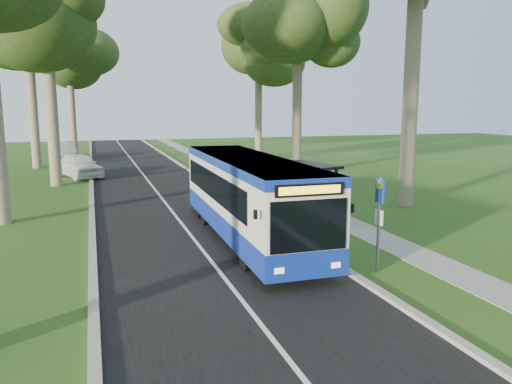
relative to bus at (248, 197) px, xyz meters
The scene contains 16 objects.
ground 3.38m from the bus, 58.12° to the right, with size 120.00×120.00×0.00m, color #2A531A.
road 7.84m from the bus, 104.41° to the left, with size 7.00×100.00×0.02m, color black.
kerb_east 7.76m from the bus, 77.98° to the left, with size 0.25×100.00×0.12m, color #9E9B93.
kerb_west 9.33m from the bus, 126.01° to the left, with size 0.25×100.00×0.12m, color #9E9B93.
centre_line 7.84m from the bus, 104.41° to the left, with size 0.12×100.00×0.01m, color white.
footpath 8.88m from the bus, 58.38° to the left, with size 1.50×100.00×0.02m, color gray.
bus is the anchor object (origin of this frame).
bus_stop_sign 5.28m from the bus, 61.32° to the right, with size 0.10×0.39×2.76m.
bus_shelter 3.26m from the bus, 20.03° to the left, with size 2.19×3.17×2.47m.
litter_bin 2.88m from the bus, 19.28° to the left, with size 0.50×0.50×0.88m.
car_white 19.77m from the bus, 108.04° to the left, with size 1.93×4.81×1.64m, color white.
car_silver 32.01m from the bus, 103.77° to the left, with size 1.75×5.03×1.66m, color #A6A9AE.
tree_west_d 28.89m from the bus, 110.30° to the left, with size 5.20×5.20×15.46m.
tree_west_e 37.24m from the bus, 101.04° to the left, with size 5.20×5.20×14.34m.
tree_east_c 19.89m from the bus, 61.51° to the left, with size 5.20×5.20×14.63m.
tree_east_d 30.36m from the bus, 70.75° to the left, with size 5.20×5.20×13.88m.
Camera 1 is at (-6.83, -14.33, 4.76)m, focal length 35.00 mm.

